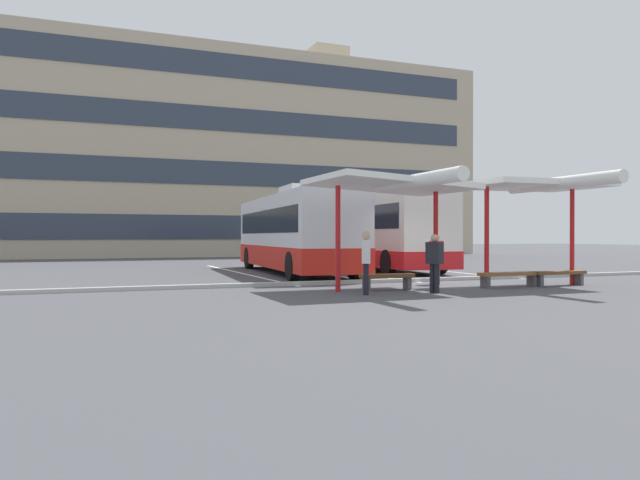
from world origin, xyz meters
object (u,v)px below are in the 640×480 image
object	(u,v)px
waiting_shelter_0	(393,186)
bench_1	(509,276)
coach_bus_0	(294,235)
waiting_passenger_0	(435,259)
waiting_shelter_1	(537,187)
bench_0	(387,278)
bench_2	(559,275)
waiting_passenger_2	(366,258)
coach_bus_1	(376,232)
waiting_passenger_1	(436,256)

from	to	relation	value
waiting_shelter_0	bench_1	bearing A→B (deg)	-3.26
coach_bus_0	waiting_passenger_0	xyz separation A→B (m)	(0.63, -9.57, -0.69)
waiting_shelter_1	waiting_shelter_0	bearing A→B (deg)	175.36
bench_0	bench_2	xyz separation A→B (m)	(5.58, -0.68, 0.01)
waiting_shelter_0	waiting_passenger_0	size ratio (longest dim) A/B	3.35
coach_bus_0	waiting_passenger_2	xyz separation A→B (m)	(-1.28, -9.33, -0.64)
waiting_passenger_2	coach_bus_1	bearing A→B (deg)	61.70
waiting_shelter_0	waiting_shelter_1	bearing A→B (deg)	-4.64
bench_1	waiting_passenger_2	world-z (taller)	waiting_passenger_2
coach_bus_1	bench_2	world-z (taller)	coach_bus_1
waiting_shelter_0	waiting_shelter_1	xyz separation A→B (m)	(4.68, -0.38, 0.08)
bench_0	bench_2	world-z (taller)	same
waiting_shelter_0	waiting_passenger_1	distance (m)	3.49
waiting_passenger_1	coach_bus_0	bearing A→B (deg)	108.11
bench_0	waiting_shelter_1	bearing A→B (deg)	-9.14
waiting_shelter_1	coach_bus_1	bearing A→B (deg)	91.71
waiting_shelter_0	waiting_shelter_1	size ratio (longest dim) A/B	1.10
waiting_passenger_1	waiting_passenger_2	world-z (taller)	waiting_passenger_2
coach_bus_1	waiting_shelter_1	size ratio (longest dim) A/B	2.28
bench_1	waiting_passenger_1	world-z (taller)	waiting_passenger_1
waiting_shelter_0	waiting_passenger_2	bearing A→B (deg)	-148.65
coach_bus_1	waiting_shelter_0	bearing A→B (deg)	-114.45
coach_bus_0	waiting_passenger_1	size ratio (longest dim) A/B	7.28
bench_1	waiting_passenger_1	size ratio (longest dim) A/B	1.26
coach_bus_0	bench_1	xyz separation A→B (m)	(3.70, -8.81, -1.25)
waiting_passenger_1	waiting_shelter_1	bearing A→B (deg)	-40.12
waiting_passenger_1	coach_bus_1	bearing A→B (deg)	76.10
waiting_shelter_1	bench_1	bearing A→B (deg)	169.64
coach_bus_1	bench_1	xyz separation A→B (m)	(-0.60, -9.86, -1.38)
bench_1	waiting_shelter_0	bearing A→B (deg)	176.74
coach_bus_0	waiting_passenger_2	distance (m)	9.44
bench_0	waiting_passenger_0	distance (m)	1.63
bench_2	waiting_passenger_2	xyz separation A→B (m)	(-6.78, -0.43, 0.61)
waiting_passenger_0	bench_0	bearing A→B (deg)	117.94
bench_0	bench_2	distance (m)	5.62
coach_bus_1	bench_2	xyz separation A→B (m)	(1.20, -9.95, -1.38)
waiting_shelter_0	bench_1	size ratio (longest dim) A/B	2.64
coach_bus_0	bench_0	xyz separation A→B (m)	(-0.08, -8.22, -1.26)
waiting_shelter_1	waiting_passenger_0	xyz separation A→B (m)	(-3.97, -0.60, -2.10)
bench_0	waiting_passenger_1	xyz separation A→B (m)	(2.38, 1.18, 0.58)
waiting_passenger_1	waiting_passenger_2	distance (m)	4.25
coach_bus_1	waiting_shelter_1	bearing A→B (deg)	-88.29
waiting_shelter_0	bench_2	distance (m)	6.16
waiting_passenger_0	waiting_passenger_2	size ratio (longest dim) A/B	0.95
bench_1	waiting_passenger_0	xyz separation A→B (m)	(-3.07, -0.76, 0.56)
coach_bus_1	waiting_shelter_1	distance (m)	10.11
waiting_shelter_1	waiting_passenger_2	size ratio (longest dim) A/B	2.90
coach_bus_0	waiting_shelter_1	size ratio (longest dim) A/B	2.41
waiting_passenger_1	bench_0	bearing A→B (deg)	-153.57
bench_2	waiting_passenger_1	size ratio (longest dim) A/B	1.21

